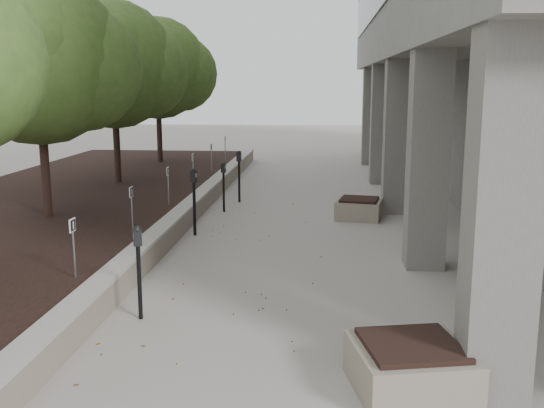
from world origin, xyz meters
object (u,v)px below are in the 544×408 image
(planter_front, at_px, (410,367))
(crabapple_tree_4, at_px, (114,92))
(parking_meter_2, at_px, (139,273))
(planter_back, at_px, (359,208))
(crabapple_tree_3, at_px, (40,96))
(crabapple_tree_5, at_px, (158,90))
(parking_meter_3, at_px, (194,202))
(parking_meter_5, at_px, (224,187))
(parking_meter_4, at_px, (239,177))

(planter_front, bearing_deg, crabapple_tree_4, 121.38)
(parking_meter_2, bearing_deg, planter_back, 42.73)
(crabapple_tree_3, bearing_deg, planter_front, -43.72)
(crabapple_tree_3, height_order, crabapple_tree_5, same)
(parking_meter_2, xyz_separation_m, parking_meter_3, (-0.25, 5.13, 0.07))
(parking_meter_2, bearing_deg, crabapple_tree_3, 104.29)
(crabapple_tree_5, bearing_deg, crabapple_tree_4, -90.00)
(parking_meter_2, relative_size, parking_meter_3, 0.91)
(crabapple_tree_4, bearing_deg, parking_meter_5, -32.38)
(crabapple_tree_4, bearing_deg, crabapple_tree_3, -90.00)
(parking_meter_5, bearing_deg, crabapple_tree_3, -122.50)
(crabapple_tree_4, distance_m, crabapple_tree_5, 5.00)
(parking_meter_3, height_order, parking_meter_4, parking_meter_3)
(parking_meter_2, xyz_separation_m, parking_meter_5, (-0.01, 7.79, -0.03))
(crabapple_tree_3, distance_m, crabapple_tree_4, 5.00)
(parking_meter_2, xyz_separation_m, parking_meter_4, (0.21, 9.19, 0.05))
(parking_meter_5, height_order, planter_front, parking_meter_5)
(crabapple_tree_3, height_order, planter_front, crabapple_tree_3)
(parking_meter_3, relative_size, parking_meter_4, 1.03)
(parking_meter_2, height_order, parking_meter_4, parking_meter_4)
(crabapple_tree_3, xyz_separation_m, crabapple_tree_5, (0.00, 10.00, 0.00))
(crabapple_tree_5, distance_m, parking_meter_5, 8.53)
(crabapple_tree_4, relative_size, parking_meter_4, 3.63)
(parking_meter_4, height_order, planter_back, parking_meter_4)
(crabapple_tree_3, relative_size, parking_meter_2, 3.88)
(crabapple_tree_5, distance_m, parking_meter_4, 7.46)
(crabapple_tree_5, distance_m, planter_back, 11.01)
(parking_meter_2, height_order, planter_back, parking_meter_2)
(crabapple_tree_3, relative_size, planter_back, 4.94)
(crabapple_tree_4, relative_size, crabapple_tree_5, 1.00)
(parking_meter_3, relative_size, planter_front, 1.24)
(crabapple_tree_3, height_order, planter_back, crabapple_tree_3)
(parking_meter_4, distance_m, planter_back, 3.87)
(crabapple_tree_5, height_order, parking_meter_4, crabapple_tree_5)
(crabapple_tree_5, xyz_separation_m, parking_meter_5, (3.65, -7.31, -2.45))
(parking_meter_2, distance_m, parking_meter_4, 9.19)
(parking_meter_2, bearing_deg, parking_meter_3, 71.47)
(parking_meter_2, xyz_separation_m, planter_front, (3.66, -1.89, -0.41))
(parking_meter_5, height_order, planter_back, parking_meter_5)
(parking_meter_4, bearing_deg, parking_meter_2, -80.42)
(parking_meter_2, bearing_deg, crabapple_tree_4, 88.57)
(crabapple_tree_3, xyz_separation_m, parking_meter_4, (3.87, 4.08, -2.37))
(crabapple_tree_4, xyz_separation_m, parking_meter_2, (3.66, -10.11, -2.42))
(planter_front, bearing_deg, parking_meter_3, 119.11)
(crabapple_tree_3, distance_m, planter_back, 8.06)
(crabapple_tree_3, xyz_separation_m, crabapple_tree_4, (0.00, 5.00, 0.00))
(parking_meter_3, bearing_deg, parking_meter_4, 102.17)
(parking_meter_5, relative_size, planter_front, 1.08)
(crabapple_tree_3, xyz_separation_m, planter_back, (7.21, 2.19, -2.86))
(parking_meter_4, bearing_deg, crabapple_tree_5, 134.10)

